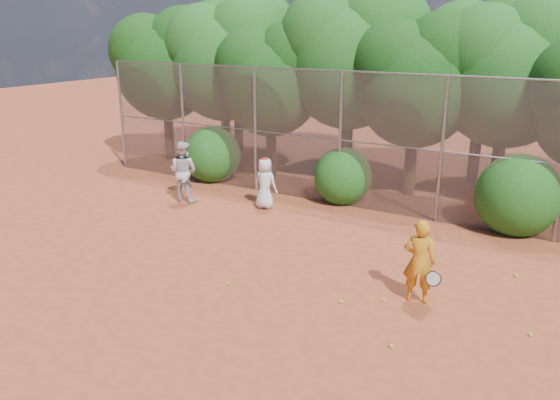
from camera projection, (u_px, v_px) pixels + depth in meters
The scene contains 24 objects.
ground at pixel (260, 289), 11.35m from camera, with size 80.00×80.00×0.00m, color #9B3F23.
fence_back at pixel (368, 141), 15.70m from camera, with size 20.05×0.09×4.03m.
tree_0 at pixel (166, 60), 21.31m from camera, with size 4.38×3.81×6.00m.
tree_1 at pixel (226, 55), 20.44m from camera, with size 4.64×4.03×6.35m.
tree_2 at pixel (273, 76), 18.83m from camera, with size 3.99×3.47×5.47m.
tree_3 at pixel (352, 52), 18.19m from camera, with size 4.89×4.26×6.70m.
tree_4 at pixel (419, 76), 16.68m from camera, with size 4.19×3.64×5.73m.
tree_5 at pixel (511, 68), 16.04m from camera, with size 4.51×3.92×6.17m.
tree_9 at pixel (239, 48), 22.76m from camera, with size 4.83×4.20×6.62m.
tree_10 at pixel (352, 42), 20.41m from camera, with size 5.15×4.48×7.06m.
tree_11 at pixel (487, 60), 17.80m from camera, with size 4.64×4.03×6.35m.
bush_0 at pixel (212, 152), 19.11m from camera, with size 2.00×2.00×2.00m, color #164E13.
bush_1 at pixel (343, 174), 16.72m from camera, with size 1.80×1.80×1.80m, color #164E13.
bush_2 at pixel (519, 192), 14.24m from camera, with size 2.20×2.20×2.20m, color #164E13.
player_yellow at pixel (419, 261), 10.62m from camera, with size 0.86×0.57×1.71m.
player_teen at pixel (265, 183), 16.18m from camera, with size 0.75×0.49×1.56m.
player_white at pixel (183, 171), 16.79m from camera, with size 1.00×0.88×1.90m.
ball_0 at pixel (384, 300), 10.84m from camera, with size 0.07×0.07×0.07m, color #AED025.
ball_1 at pixel (516, 276), 11.89m from camera, with size 0.07×0.07×0.07m, color #AED025.
ball_2 at pixel (341, 302), 10.77m from camera, with size 0.07×0.07×0.07m, color #AED025.
ball_3 at pixel (530, 334), 9.62m from camera, with size 0.07×0.07×0.07m, color #AED025.
ball_4 at pixel (228, 283), 11.53m from camera, with size 0.07×0.07×0.07m, color #AED025.
ball_5 at pixel (438, 273), 12.03m from camera, with size 0.07×0.07×0.07m, color #AED025.
ball_6 at pixel (391, 346), 9.28m from camera, with size 0.07×0.07×0.07m, color #AED025.
Camera 1 is at (5.56, -8.60, 5.24)m, focal length 35.00 mm.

